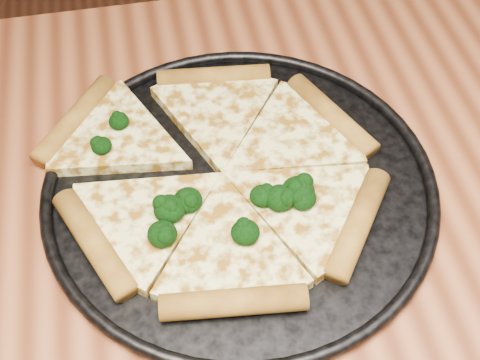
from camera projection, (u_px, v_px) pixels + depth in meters
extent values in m
cube|color=#9C5330|center=(284.00, 297.00, 0.59)|extent=(1.20, 0.90, 0.04)
cylinder|color=black|center=(240.00, 188.00, 0.64)|extent=(0.39, 0.39, 0.01)
torus|color=black|center=(240.00, 184.00, 0.63)|extent=(0.40, 0.40, 0.01)
cylinder|color=#AB792A|center=(331.00, 115.00, 0.68)|extent=(0.07, 0.13, 0.02)
cylinder|color=#AB792A|center=(214.00, 77.00, 0.72)|extent=(0.13, 0.04, 0.02)
cylinder|color=#AB792A|center=(75.00, 120.00, 0.68)|extent=(0.10, 0.12, 0.02)
cylinder|color=#AB792A|center=(94.00, 243.00, 0.58)|extent=(0.07, 0.13, 0.02)
cylinder|color=#AB792A|center=(234.00, 302.00, 0.54)|extent=(0.13, 0.04, 0.02)
cylinder|color=#AB792A|center=(358.00, 224.00, 0.59)|extent=(0.10, 0.12, 0.02)
ellipsoid|color=black|center=(188.00, 200.00, 0.60)|extent=(0.03, 0.03, 0.02)
ellipsoid|color=black|center=(280.00, 198.00, 0.60)|extent=(0.03, 0.03, 0.02)
ellipsoid|color=black|center=(170.00, 209.00, 0.59)|extent=(0.03, 0.03, 0.02)
ellipsoid|color=black|center=(162.00, 234.00, 0.58)|extent=(0.03, 0.03, 0.02)
ellipsoid|color=black|center=(101.00, 146.00, 0.64)|extent=(0.02, 0.02, 0.02)
ellipsoid|color=black|center=(262.00, 196.00, 0.60)|extent=(0.02, 0.02, 0.02)
ellipsoid|color=black|center=(298.00, 191.00, 0.60)|extent=(0.03, 0.03, 0.02)
ellipsoid|color=black|center=(245.00, 232.00, 0.58)|extent=(0.03, 0.03, 0.02)
ellipsoid|color=black|center=(119.00, 121.00, 0.67)|extent=(0.02, 0.02, 0.02)
ellipsoid|color=black|center=(303.00, 198.00, 0.60)|extent=(0.03, 0.03, 0.02)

